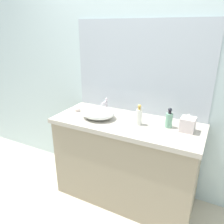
{
  "coord_description": "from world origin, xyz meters",
  "views": [
    {
      "loc": [
        0.85,
        -1.41,
        1.75
      ],
      "look_at": [
        -0.06,
        0.37,
        0.98
      ],
      "focal_mm": 35.43,
      "sensor_mm": 36.0,
      "label": 1
    }
  ],
  "objects_px": {
    "lotion_bottle": "(139,116)",
    "tissue_box": "(188,124)",
    "soap_dispenser": "(169,119)",
    "candle_jar": "(77,110)",
    "sink_basin": "(98,113)"
  },
  "relations": [
    {
      "from": "candle_jar",
      "to": "soap_dispenser",
      "type": "bearing_deg",
      "value": 2.51
    },
    {
      "from": "soap_dispenser",
      "to": "candle_jar",
      "type": "relative_size",
      "value": 3.36
    },
    {
      "from": "soap_dispenser",
      "to": "lotion_bottle",
      "type": "distance_m",
      "value": 0.27
    },
    {
      "from": "sink_basin",
      "to": "lotion_bottle",
      "type": "bearing_deg",
      "value": 5.37
    },
    {
      "from": "lotion_bottle",
      "to": "tissue_box",
      "type": "bearing_deg",
      "value": 7.79
    },
    {
      "from": "lotion_bottle",
      "to": "tissue_box",
      "type": "relative_size",
      "value": 1.19
    },
    {
      "from": "lotion_bottle",
      "to": "candle_jar",
      "type": "bearing_deg",
      "value": 178.25
    },
    {
      "from": "tissue_box",
      "to": "candle_jar",
      "type": "distance_m",
      "value": 1.15
    },
    {
      "from": "soap_dispenser",
      "to": "lotion_bottle",
      "type": "relative_size",
      "value": 0.95
    },
    {
      "from": "tissue_box",
      "to": "sink_basin",
      "type": "bearing_deg",
      "value": -173.41
    },
    {
      "from": "sink_basin",
      "to": "lotion_bottle",
      "type": "distance_m",
      "value": 0.42
    },
    {
      "from": "lotion_bottle",
      "to": "tissue_box",
      "type": "height_order",
      "value": "lotion_bottle"
    },
    {
      "from": "soap_dispenser",
      "to": "tissue_box",
      "type": "height_order",
      "value": "soap_dispenser"
    },
    {
      "from": "lotion_bottle",
      "to": "candle_jar",
      "type": "relative_size",
      "value": 3.53
    },
    {
      "from": "candle_jar",
      "to": "lotion_bottle",
      "type": "bearing_deg",
      "value": -1.75
    }
  ]
}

